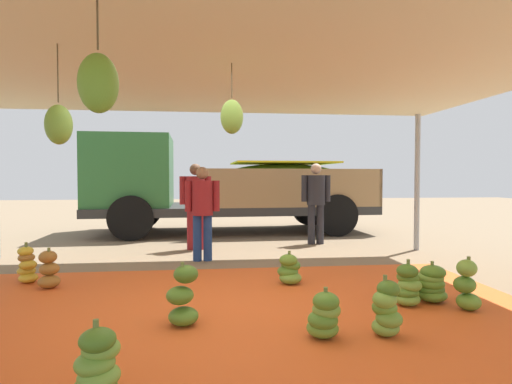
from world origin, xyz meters
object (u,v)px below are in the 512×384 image
object	(u,v)px
banana_bunch_10	(289,270)
worker_2	(316,197)
worker_0	(196,200)
banana_bunch_6	(431,284)
banana_bunch_1	(183,298)
banana_bunch_11	(97,366)
banana_bunch_12	(467,287)
cargo_truck_main	(221,185)
banana_bunch_0	(386,310)
worker_1	(202,206)
banana_bunch_2	(49,271)
banana_bunch_5	(27,266)
banana_bunch_4	(324,316)
banana_bunch_3	(408,286)

from	to	relation	value
banana_bunch_10	worker_2	distance (m)	3.52
banana_bunch_10	worker_0	distance (m)	3.20
worker_2	banana_bunch_6	bearing A→B (deg)	-86.88
banana_bunch_1	worker_0	size ratio (longest dim) A/B	0.36
banana_bunch_10	banana_bunch_11	distance (m)	3.22
banana_bunch_12	cargo_truck_main	bearing A→B (deg)	109.32
banana_bunch_0	banana_bunch_6	distance (m)	1.33
banana_bunch_0	worker_1	distance (m)	4.01
banana_bunch_1	banana_bunch_2	size ratio (longest dim) A/B	1.18
banana_bunch_0	banana_bunch_5	distance (m)	4.58
banana_bunch_2	banana_bunch_4	xyz separation A→B (m)	(2.99, -2.03, -0.02)
banana_bunch_6	worker_2	size ratio (longest dim) A/B	0.28
banana_bunch_11	worker_1	bearing A→B (deg)	82.24
banana_bunch_2	banana_bunch_3	bearing A→B (deg)	-16.55
cargo_truck_main	worker_0	bearing A→B (deg)	-102.64
banana_bunch_0	banana_bunch_12	bearing A→B (deg)	27.73
banana_bunch_0	worker_0	distance (m)	5.11
banana_bunch_5	banana_bunch_2	bearing A→B (deg)	-38.59
banana_bunch_3	worker_1	distance (m)	3.63
banana_bunch_0	cargo_truck_main	xyz separation A→B (m)	(-1.21, 7.28, 0.96)
banana_bunch_3	cargo_truck_main	distance (m)	6.78
banana_bunch_12	worker_1	world-z (taller)	worker_1
banana_bunch_6	worker_0	bearing A→B (deg)	125.63
banana_bunch_1	banana_bunch_11	world-z (taller)	banana_bunch_1
banana_bunch_0	worker_0	xyz separation A→B (m)	(-1.78, 4.73, 0.73)
banana_bunch_10	worker_0	size ratio (longest dim) A/B	0.26
banana_bunch_1	banana_bunch_6	world-z (taller)	banana_bunch_1
banana_bunch_4	banana_bunch_5	size ratio (longest dim) A/B	0.84
banana_bunch_1	banana_bunch_11	xyz separation A→B (m)	(-0.45, -1.29, -0.04)
cargo_truck_main	worker_1	size ratio (longest dim) A/B	4.49
banana_bunch_2	banana_bunch_3	world-z (taller)	banana_bunch_2
banana_bunch_6	worker_0	size ratio (longest dim) A/B	0.28
banana_bunch_1	banana_bunch_4	xyz separation A→B (m)	(1.23, -0.47, -0.07)
banana_bunch_0	banana_bunch_1	bearing A→B (deg)	164.26
banana_bunch_5	banana_bunch_12	size ratio (longest dim) A/B	0.94
banana_bunch_4	banana_bunch_6	distance (m)	1.75
banana_bunch_0	banana_bunch_3	bearing A→B (deg)	53.83
worker_1	banana_bunch_4	bearing A→B (deg)	-73.13
banana_bunch_3	worker_1	world-z (taller)	worker_1
banana_bunch_4	banana_bunch_12	world-z (taller)	banana_bunch_12
banana_bunch_10	cargo_truck_main	bearing A→B (deg)	97.65
banana_bunch_0	banana_bunch_5	bearing A→B (deg)	148.92
banana_bunch_10	worker_0	xyz separation A→B (m)	(-1.29, 2.82, 0.78)
banana_bunch_0	banana_bunch_3	distance (m)	1.02
banana_bunch_4	banana_bunch_12	xyz separation A→B (m)	(1.69, 0.57, 0.06)
banana_bunch_3	banana_bunch_11	xyz separation A→B (m)	(-2.83, -1.62, 0.00)
banana_bunch_2	worker_0	distance (m)	3.29
banana_bunch_3	banana_bunch_6	size ratio (longest dim) A/B	1.07
cargo_truck_main	worker_0	xyz separation A→B (m)	(-0.57, -2.55, -0.24)
worker_0	worker_1	size ratio (longest dim) A/B	1.06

